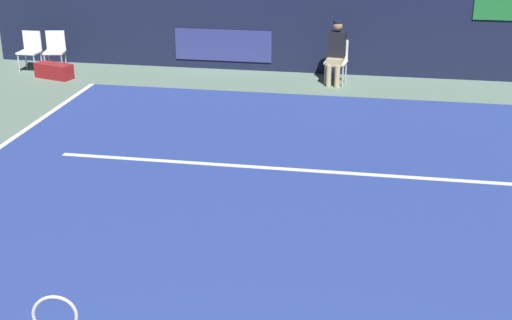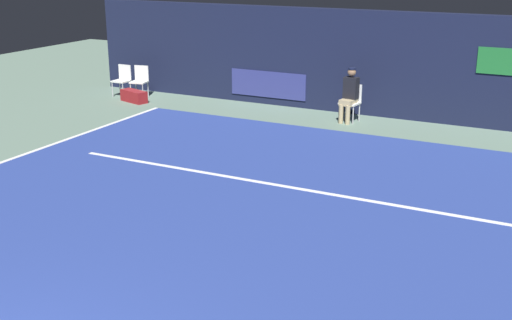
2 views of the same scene
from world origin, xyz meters
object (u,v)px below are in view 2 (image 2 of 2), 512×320
Objects in this scene: line_judge_on_chair at (350,94)px; courtside_chair_near at (140,79)px; equipment_bag at (134,96)px; courtside_chair_far at (122,78)px.

line_judge_on_chair is 6.24m from courtside_chair_near.
courtside_chair_near is at bearing 127.21° from equipment_bag.
line_judge_on_chair is 1.50× the size of courtside_chair_near.
line_judge_on_chair is 6.78m from courtside_chair_far.
line_judge_on_chair is 1.57× the size of equipment_bag.
equipment_bag is at bearing -174.38° from line_judge_on_chair.
equipment_bag is at bearing -69.85° from courtside_chair_near.
courtside_chair_near reaches higher than equipment_bag.
courtside_chair_far is (-6.77, -0.08, -0.18)m from line_judge_on_chair.
courtside_chair_near and courtside_chair_far have the same top height.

